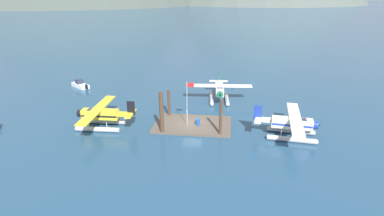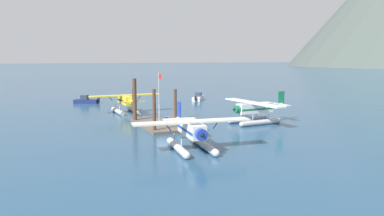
{
  "view_description": "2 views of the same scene",
  "coord_description": "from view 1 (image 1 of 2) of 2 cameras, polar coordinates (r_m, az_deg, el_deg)",
  "views": [
    {
      "loc": [
        4.52,
        -36.82,
        16.96
      ],
      "look_at": [
        -0.51,
        3.46,
        1.18
      ],
      "focal_mm": 28.32,
      "sensor_mm": 36.0,
      "label": 1
    },
    {
      "loc": [
        41.59,
        -14.41,
        8.03
      ],
      "look_at": [
        1.53,
        2.77,
        2.15
      ],
      "focal_mm": 34.52,
      "sensor_mm": 36.0,
      "label": 2
    }
  ],
  "objects": [
    {
      "name": "dock_platform",
      "position": [
        40.72,
        0.11,
        -3.14
      ],
      "size": [
        10.23,
        6.36,
        0.3
      ],
      "primitive_type": "cube",
      "color": "brown",
      "rests_on": "ground"
    },
    {
      "name": "boat_white_open_west",
      "position": [
        60.71,
        -20.35,
        4.15
      ],
      "size": [
        4.27,
        3.69,
        1.5
      ],
      "color": "silver",
      "rests_on": "ground"
    },
    {
      "name": "piling_near_left",
      "position": [
        37.63,
        -5.77,
        -1.02
      ],
      "size": [
        0.51,
        0.51,
        5.54
      ],
      "primitive_type": "cylinder",
      "color": "#4C3323",
      "rests_on": "ground"
    },
    {
      "name": "seaplane_yellow_port_aft",
      "position": [
        41.36,
        -16.87,
        -1.55
      ],
      "size": [
        7.98,
        10.44,
        3.84
      ],
      "color": "#B7BABF",
      "rests_on": "ground"
    },
    {
      "name": "seaplane_white_bow_right",
      "position": [
        49.8,
        5.17,
        3.16
      ],
      "size": [
        10.48,
        7.97,
        3.84
      ],
      "color": "#B7BABF",
      "rests_on": "ground"
    },
    {
      "name": "flagpole",
      "position": [
        38.74,
        -0.77,
        1.78
      ],
      "size": [
        0.95,
        0.1,
        6.03
      ],
      "color": "silver",
      "rests_on": "dock_platform"
    },
    {
      "name": "ground_plane",
      "position": [
        40.79,
        0.11,
        -3.33
      ],
      "size": [
        1200.0,
        1200.0,
        0.0
      ],
      "primitive_type": "plane",
      "color": "navy"
    },
    {
      "name": "piling_near_right",
      "position": [
        37.16,
        5.43,
        -1.96
      ],
      "size": [
        0.37,
        0.37,
        4.76
      ],
      "primitive_type": "cylinder",
      "color": "#4C3323",
      "rests_on": "ground"
    },
    {
      "name": "seaplane_cream_stbd_aft",
      "position": [
        38.93,
        18.28,
        -3.18
      ],
      "size": [
        7.95,
        10.49,
        3.84
      ],
      "color": "#B7BABF",
      "rests_on": "ground"
    },
    {
      "name": "mooring_buoy",
      "position": [
        40.56,
        -15.48,
        -3.83
      ],
      "size": [
        0.61,
        0.61,
        0.61
      ],
      "primitive_type": "sphere",
      "color": "orange",
      "rests_on": "ground"
    },
    {
      "name": "piling_far_left",
      "position": [
        42.93,
        -4.33,
        0.81
      ],
      "size": [
        0.4,
        0.4,
        4.03
      ],
      "primitive_type": "cylinder",
      "color": "#4C3323",
      "rests_on": "ground"
    },
    {
      "name": "fuel_drum",
      "position": [
        40.08,
        1.1,
        -2.63
      ],
      "size": [
        0.62,
        0.62,
        0.88
      ],
      "color": "#1E4C99",
      "rests_on": "dock_platform"
    }
  ]
}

